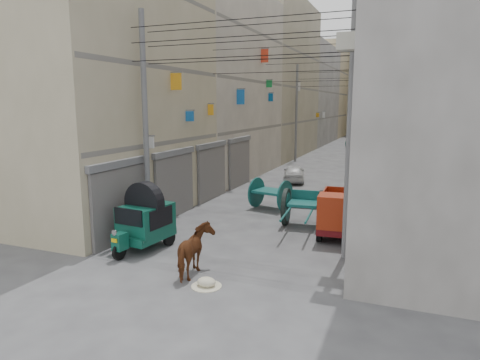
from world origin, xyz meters
The scene contains 18 objects.
ground centered at (0.00, 0.00, 0.00)m, with size 140.00×140.00×0.00m, color #444447.
building_row_left centered at (-8.00, 34.13, 6.46)m, with size 8.00×62.00×14.00m.
building_row_right centered at (8.00, 34.13, 6.46)m, with size 8.00×62.00×14.00m.
end_cap_building centered at (0.00, 66.00, 6.50)m, with size 22.00×10.00×13.00m, color tan.
shutters_left centered at (-3.92, 10.38, 1.49)m, with size 0.18×14.40×2.88m.
signboards centered at (-0.01, 21.66, 3.43)m, with size 8.22×40.52×5.67m.
ac_units centered at (3.65, 7.67, 7.43)m, with size 0.70×6.55×3.35m.
utility_poles centered at (0.00, 17.00, 4.00)m, with size 7.40×22.20×8.00m.
overhead_cables centered at (0.00, 14.40, 6.77)m, with size 7.40×22.52×1.12m.
auto_rickshaw centered at (-2.72, 4.46, 1.01)m, with size 1.56×2.50×1.72m.
tonga_cart centered at (1.57, 8.95, 0.77)m, with size 1.66×3.38×1.48m.
mini_truck centered at (3.10, 7.99, 0.82)m, with size 1.56×3.12×1.71m.
second_cart centered at (-0.49, 11.21, 0.75)m, with size 1.85×1.71×1.40m.
feed_sack centered at (0.52, 2.42, 0.13)m, with size 0.51×0.40×0.25m, color beige.
horse centered at (-0.10, 3.00, 0.70)m, with size 0.76×1.66×1.40m, color maroon.
distant_car_white centered at (-1.27, 18.51, 0.53)m, with size 1.26×3.13×1.07m, color silver.
distant_car_grey centered at (1.97, 25.93, 0.58)m, with size 1.23×3.52×1.16m, color #545958.
distant_car_green centered at (-0.26, 41.46, 0.61)m, with size 1.70×4.19×1.22m, color #21624D.
Camera 1 is at (5.26, -7.14, 4.74)m, focal length 32.00 mm.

